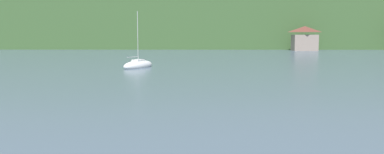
# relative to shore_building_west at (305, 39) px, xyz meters

# --- Properties ---
(wooded_hillside) EXTENTS (352.00, 53.96, 42.51)m
(wooded_hillside) POSITION_rel_shore_building_west_xyz_m (-54.22, 36.97, 4.29)
(wooded_hillside) COLOR #38562D
(wooded_hillside) RESTS_ON ground_plane
(shore_building_west) EXTENTS (6.35, 4.63, 6.33)m
(shore_building_west) POSITION_rel_shore_building_west_xyz_m (0.00, 0.00, 0.00)
(shore_building_west) COLOR gray
(shore_building_west) RESTS_ON ground_plane
(sailboat_far_4) EXTENTS (4.33, 5.96, 7.80)m
(sailboat_far_4) POSITION_rel_shore_building_west_xyz_m (-35.59, -51.30, -2.74)
(sailboat_far_4) COLOR white
(sailboat_far_4) RESTS_ON ground_plane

